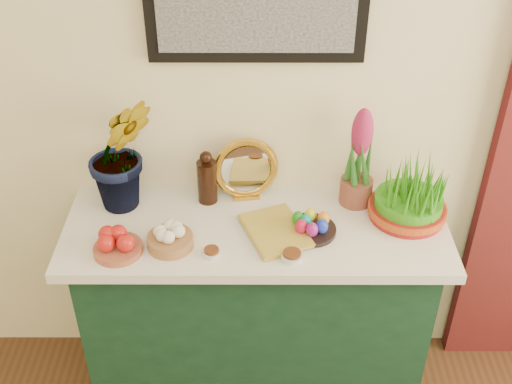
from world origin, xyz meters
TOP-DOWN VIEW (x-y plane):
  - sideboard at (-0.08, 2.00)m, footprint 1.30×0.45m
  - tablecloth at (-0.08, 2.00)m, footprint 1.40×0.55m
  - hyacinth_green at (-0.57, 2.13)m, footprint 0.36×0.33m
  - apple_bowl at (-0.56, 1.85)m, footprint 0.18×0.18m
  - garlic_basket at (-0.38, 1.88)m, footprint 0.18×0.18m
  - vinegar_cruet at (-0.27, 2.15)m, footprint 0.07×0.07m
  - mirror at (-0.12, 2.19)m, footprint 0.25×0.10m
  - book at (-0.10, 1.91)m, footprint 0.26×0.30m
  - spice_dish_left at (-0.23, 1.83)m, footprint 0.06×0.06m
  - spice_dish_right at (0.04, 1.81)m, footprint 0.08×0.08m
  - egg_plate at (0.11, 1.96)m, footprint 0.21×0.21m
  - hyacinth_pink at (0.30, 2.14)m, footprint 0.12×0.12m
  - wheatgrass_sabzeh at (0.48, 2.05)m, footprint 0.29×0.29m

SIDE VIEW (x-z plane):
  - sideboard at x=-0.08m, z-range 0.00..0.85m
  - tablecloth at x=-0.08m, z-range 0.85..0.89m
  - spice_dish_left at x=-0.23m, z-range 0.89..0.91m
  - spice_dish_right at x=0.04m, z-range 0.89..0.92m
  - book at x=-0.10m, z-range 0.89..0.93m
  - egg_plate at x=0.11m, z-range 0.88..0.96m
  - apple_bowl at x=-0.56m, z-range 0.88..0.97m
  - garlic_basket at x=-0.38m, z-range 0.88..0.97m
  - vinegar_cruet at x=-0.27m, z-range 0.88..1.10m
  - wheatgrass_sabzeh at x=0.48m, z-range 0.88..1.11m
  - mirror at x=-0.12m, z-range 0.89..1.14m
  - hyacinth_pink at x=0.30m, z-range 0.87..1.27m
  - hyacinth_green at x=-0.57m, z-range 0.89..1.49m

